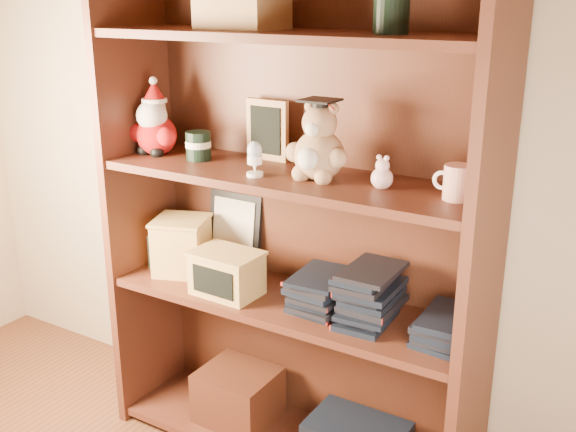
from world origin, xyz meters
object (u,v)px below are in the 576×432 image
(treats_box, at_px, (182,245))
(grad_teddy_bear, at_px, (318,148))
(bookcase, at_px, (296,224))
(teacher_mug, at_px, (457,182))

(treats_box, bearing_deg, grad_teddy_bear, -0.68)
(bookcase, height_order, treats_box, bookcase)
(grad_teddy_bear, relative_size, treats_box, 1.04)
(bookcase, height_order, teacher_mug, bookcase)
(grad_teddy_bear, bearing_deg, treats_box, 179.32)
(teacher_mug, xyz_separation_m, treats_box, (-0.92, -0.00, -0.35))
(grad_teddy_bear, bearing_deg, teacher_mug, 1.01)
(bookcase, bearing_deg, treats_box, -172.95)
(grad_teddy_bear, xyz_separation_m, teacher_mug, (0.40, 0.01, -0.04))
(bookcase, xyz_separation_m, grad_teddy_bear, (0.10, -0.06, 0.26))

